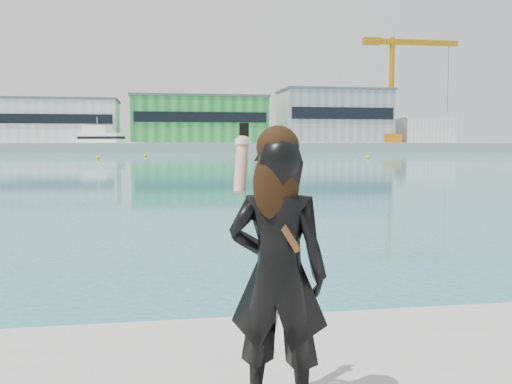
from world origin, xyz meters
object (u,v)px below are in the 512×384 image
Objects in this scene: buoy_far at (98,159)px; woman at (278,267)px; motor_yacht at (103,143)px; dock_crane at (396,86)px; buoy_near at (368,159)px; buoy_extra at (145,157)px.

buoy_far is 73.66m from woman.
woman is (11.74, -117.74, -0.46)m from motor_yacht.
buoy_far is at bearing -141.46° from dock_crane.
motor_yacht is at bearing 127.77° from buoy_near.
dock_crane reaches higher than motor_yacht.
dock_crane is 80.88m from buoy_far.
motor_yacht is 10.21× the size of woman.
buoy_far is 0.32× the size of woman.
dock_crane is 66.96m from motor_yacht.
buoy_near is at bearing -27.65° from motor_yacht.
buoy_extra is at bearing -50.55° from motor_yacht.
buoy_extra is at bearing -68.48° from woman.
woman is at bearing -59.72° from motor_yacht.
woman reaches higher than buoy_extra.
dock_crane reaches higher than woman.
buoy_extra is 0.32× the size of woman.
motor_yacht is 32.09× the size of buoy_extra.
motor_yacht is at bearing 104.87° from buoy_extra.
buoy_far is (3.34, -44.57, -2.05)m from motor_yacht.
buoy_extra is (9.17, -34.57, -2.05)m from motor_yacht.
dock_crane is at bearing 63.34° from buoy_near.
dock_crane is 1.50× the size of motor_yacht.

